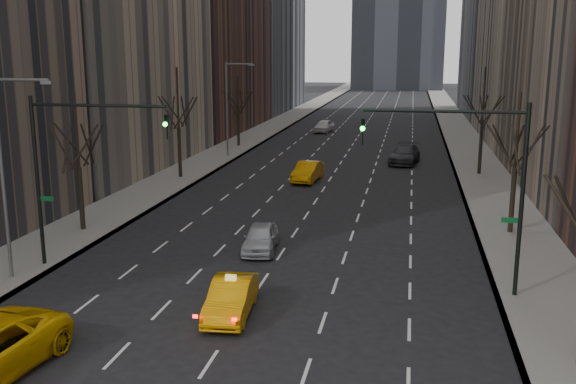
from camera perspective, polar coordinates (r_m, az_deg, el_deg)
The scene contains 16 objects.
sidewalk_left at distance 87.20m, azimuth -1.46°, elevation 5.79°, with size 4.50×320.00×0.15m, color slate.
sidewalk_right at distance 85.43m, azimuth 14.89°, elevation 5.24°, with size 4.50×320.00×0.15m, color slate.
tree_lw_b at distance 37.93m, azimuth -18.09°, elevation 2.08°, with size 3.36×3.50×7.82m.
tree_lw_c at distance 52.29m, azimuth -9.68°, elevation 5.55°, with size 3.36×3.50×8.74m.
tree_lw_d at distance 69.39m, azimuth -4.46°, elevation 6.94°, with size 3.36×3.50×7.36m.
tree_rw_b at distance 37.62m, azimuth 19.51°, elevation 1.90°, with size 3.36×3.50×7.82m.
tree_rw_c at distance 55.26m, azimuth 16.86°, elevation 5.56°, with size 3.36×3.50×8.74m.
traffic_mast_left at distance 31.08m, azimuth -18.91°, elevation 3.17°, with size 6.69×0.39×8.00m.
traffic_mast_right at distance 27.17m, azimuth 16.76°, elevation 2.07°, with size 6.69×0.39×8.00m.
streetlight_near at distance 30.31m, azimuth -23.64°, elevation 2.83°, with size 2.83×0.22×9.00m.
streetlight_far at distance 62.19m, azimuth -5.16°, elevation 8.21°, with size 2.83×0.22×9.00m.
taxi_sedan at distance 25.44m, azimuth -5.07°, elevation -9.33°, with size 1.51×4.34×1.43m, color orange.
silver_sedan_ahead at distance 33.22m, azimuth -2.47°, elevation -4.08°, with size 1.65×4.09×1.39m, color #A8ABB0.
far_taxi at distance 50.94m, azimuth 1.76°, elevation 1.83°, with size 1.63×4.67×1.54m, color orange.
far_suv_grey at distance 60.09m, azimuth 10.32°, elevation 3.32°, with size 2.35×5.77×1.67m, color #2B2C30.
far_car_white at distance 82.28m, azimuth 3.22°, elevation 5.88°, with size 1.87×4.65×1.58m, color silver.
Camera 1 is at (6.25, -14.63, 10.11)m, focal length 40.00 mm.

